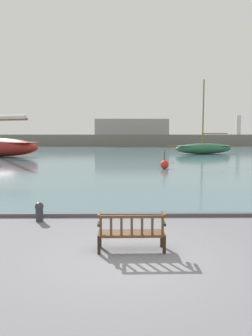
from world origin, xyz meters
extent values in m
plane|color=slate|center=(0.00, 0.00, 0.00)|extent=(160.00, 160.00, 0.00)
cube|color=#476670|center=(0.00, 44.00, 0.04)|extent=(100.00, 80.00, 0.08)
cube|color=#4C4C50|center=(0.00, 3.85, 0.06)|extent=(40.00, 0.30, 0.12)
cube|color=black|center=(-0.73, 0.80, 0.21)|extent=(0.07, 0.07, 0.42)
cube|color=black|center=(0.80, 0.82, 0.21)|extent=(0.07, 0.07, 0.42)
cube|color=black|center=(-0.72, 0.35, 0.21)|extent=(0.07, 0.07, 0.42)
cube|color=black|center=(0.81, 0.37, 0.21)|extent=(0.07, 0.07, 0.42)
cube|color=#4C331E|center=(0.04, 0.58, 0.42)|extent=(1.61, 0.54, 0.06)
cube|color=#4C331E|center=(0.04, 0.36, 0.89)|extent=(1.60, 0.07, 0.06)
cube|color=#4C331E|center=(-0.68, 0.35, 0.66)|extent=(0.06, 0.04, 0.41)
cube|color=#4C331E|center=(-0.44, 0.36, 0.66)|extent=(0.06, 0.04, 0.41)
cube|color=#4C331E|center=(-0.20, 0.36, 0.66)|extent=(0.06, 0.04, 0.41)
cube|color=#4C331E|center=(0.04, 0.36, 0.66)|extent=(0.06, 0.04, 0.41)
cube|color=#4C331E|center=(0.28, 0.37, 0.66)|extent=(0.06, 0.04, 0.41)
cube|color=#4C331E|center=(0.52, 0.37, 0.66)|extent=(0.06, 0.04, 0.41)
cube|color=#4C331E|center=(0.76, 0.37, 0.66)|extent=(0.06, 0.04, 0.41)
cube|color=black|center=(-0.73, 0.48, 0.69)|extent=(0.06, 0.30, 0.06)
cube|color=#4C331E|center=(-0.73, 0.57, 0.90)|extent=(0.07, 0.47, 0.04)
cube|color=black|center=(0.81, 0.50, 0.69)|extent=(0.06, 0.30, 0.06)
cube|color=#4C331E|center=(0.81, 0.59, 0.90)|extent=(0.07, 0.47, 0.04)
cylinder|color=brown|center=(-13.18, 31.53, 4.41)|extent=(4.43, 1.71, 0.26)
cylinder|color=silver|center=(-13.18, 31.53, 4.67)|extent=(4.08, 1.81, 0.52)
ellipsoid|color=#2D6647|center=(10.63, 36.17, 0.78)|extent=(8.18, 3.48, 1.40)
cube|color=#5B9375|center=(10.63, 36.17, 1.17)|extent=(7.15, 2.84, 0.08)
cylinder|color=brown|center=(10.44, 36.13, 5.48)|extent=(0.18, 0.18, 8.54)
cylinder|color=brown|center=(12.19, 36.53, 2.78)|extent=(3.54, 0.93, 0.14)
cylinder|color=brown|center=(6.16, 35.16, 1.19)|extent=(1.19, 0.40, 0.14)
cylinder|color=#2D2D33|center=(-2.83, 3.23, 0.24)|extent=(0.24, 0.24, 0.49)
sphere|color=#2D2D33|center=(-2.83, 3.23, 0.49)|extent=(0.27, 0.27, 0.27)
sphere|color=red|center=(3.09, 18.08, 0.41)|extent=(0.66, 0.66, 0.66)
cylinder|color=#2D2D33|center=(3.09, 18.08, 1.09)|extent=(0.06, 0.06, 0.70)
cube|color=slate|center=(0.00, 63.56, 1.27)|extent=(57.65, 2.40, 2.55)
cube|color=gray|center=(1.88, 63.56, 4.21)|extent=(15.79, 2.00, 3.32)
cylinder|color=beige|center=(24.83, 63.56, 4.60)|extent=(1.00, 1.00, 4.10)
camera|label=1|loc=(-0.18, -7.06, 2.81)|focal=35.00mm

